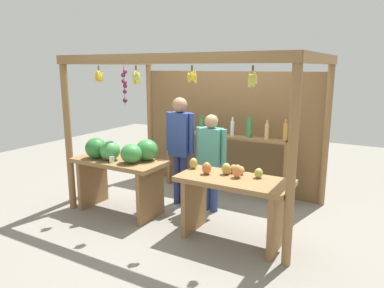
% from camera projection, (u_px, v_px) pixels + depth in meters
% --- Properties ---
extents(ground_plane, '(12.00, 12.00, 0.00)m').
position_uv_depth(ground_plane, '(198.00, 206.00, 5.53)').
color(ground_plane, gray).
rests_on(ground_plane, ground).
extents(market_stall, '(3.38, 2.11, 2.26)m').
position_uv_depth(market_stall, '(212.00, 117.00, 5.64)').
color(market_stall, olive).
rests_on(market_stall, ground).
extents(fruit_counter_left, '(1.37, 0.68, 1.10)m').
position_uv_depth(fruit_counter_left, '(120.00, 162.00, 5.14)').
color(fruit_counter_left, olive).
rests_on(fruit_counter_left, ground).
extents(fruit_counter_right, '(1.37, 0.64, 0.96)m').
position_uv_depth(fruit_counter_right, '(233.00, 193.00, 4.34)').
color(fruit_counter_right, olive).
rests_on(fruit_counter_right, ground).
extents(bottle_shelf_unit, '(2.17, 0.22, 1.34)m').
position_uv_depth(bottle_shelf_unit, '(224.00, 146.00, 5.96)').
color(bottle_shelf_unit, olive).
rests_on(bottle_shelf_unit, ground).
extents(vendor_man, '(0.48, 0.23, 1.66)m').
position_uv_depth(vendor_man, '(180.00, 141.00, 5.40)').
color(vendor_man, navy).
rests_on(vendor_man, ground).
extents(vendor_woman, '(0.48, 0.20, 1.44)m').
position_uv_depth(vendor_woman, '(211.00, 155.00, 5.18)').
color(vendor_woman, navy).
rests_on(vendor_woman, ground).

